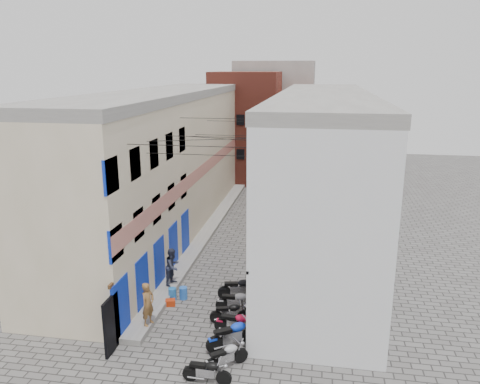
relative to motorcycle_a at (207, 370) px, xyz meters
The scene contains 21 objects.
ground 2.22m from the motorcycle_a, 131.18° to the left, with size 90.00×90.00×0.00m, color #5B5855.
plinth 15.04m from the motorcycle_a, 103.36° to the left, with size 0.90×26.00×0.25m, color gray.
building_left 16.41m from the motorcycle_a, 113.72° to the left, with size 5.10×27.00×9.00m.
building_right 15.58m from the motorcycle_a, 76.26° to the left, with size 5.94×26.00×9.00m.
building_far_brick_left 30.16m from the motorcycle_a, 96.59° to the left, with size 6.00×6.00×10.00m, color maroon.
building_far_brick_right 31.86m from the motorcycle_a, 87.14° to the left, with size 5.00×6.00×8.00m, color maroon.
building_far_concrete 36.00m from the motorcycle_a, 92.29° to the left, with size 8.00×5.00×11.00m, color gray.
far_shopfront 26.87m from the motorcycle_a, 93.03° to the left, with size 2.00×0.30×2.40m, color black.
overhead_wires 11.48m from the motorcycle_a, 98.72° to the left, with size 5.80×13.02×1.32m.
motorcycle_a is the anchor object (origin of this frame).
motorcycle_b 1.04m from the motorcycle_a, 62.77° to the left, with size 0.56×1.76×1.02m, color #9B9CA0, non-canonical shape.
motorcycle_c 2.21m from the motorcycle_a, 77.51° to the left, with size 0.68×2.15×1.24m, color #0D36D1, non-canonical shape.
motorcycle_d 3.15m from the motorcycle_a, 81.35° to the left, with size 0.60×1.89×1.09m, color #B90D30, non-canonical shape.
motorcycle_e 3.97m from the motorcycle_a, 89.73° to the left, with size 0.54×1.70×0.99m, color black, non-canonical shape.
motorcycle_f 4.92m from the motorcycle_a, 88.56° to the left, with size 0.58×1.84×1.06m, color #9C9BA0, non-canonical shape.
motorcycle_g 6.09m from the motorcycle_a, 89.54° to the left, with size 0.63×2.00×1.16m, color black, non-canonical shape.
person_a 4.28m from the motorcycle_a, 137.63° to the left, with size 0.66×0.43×1.81m, color brown.
person_b 7.37m from the motorcycle_a, 116.45° to the left, with size 0.88×0.68×1.81m, color #2B2F41.
water_jug_near 6.23m from the motorcycle_a, 118.52° to the left, with size 0.36×0.36×0.56m, color blue.
water_jug_far 6.17m from the motorcycle_a, 113.90° to the left, with size 0.37×0.37×0.57m, color blue.
red_crate 5.73m from the motorcycle_a, 120.46° to the left, with size 0.44×0.33×0.27m, color #BB2F0D.
Camera 1 is at (4.86, -14.91, 10.37)m, focal length 35.00 mm.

